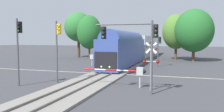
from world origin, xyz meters
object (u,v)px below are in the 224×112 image
Objects in this scene: crossing_signal_mast at (151,60)px; pine_left_background at (79,27)px; commuter_train at (138,46)px; traffic_signal_far_side at (159,45)px; crossing_gate_near at (133,72)px; elm_centre_background at (176,32)px; oak_behind_train at (89,32)px; traffic_signal_near_right at (135,39)px; oak_far_right at (194,31)px; crossing_gate_far at (97,57)px; traffic_signal_median at (58,42)px; traffic_signal_near_left at (18,41)px.

crossing_signal_mast is 35.92m from pine_left_background.
traffic_signal_far_side is (5.06, -9.33, 0.48)m from commuter_train.
commuter_train is at bearing 99.95° from crossing_gate_near.
elm_centre_background is 18.14m from oak_behind_train.
elm_centre_background is at bearing 81.48° from traffic_signal_far_side.
oak_far_right is (5.46, 28.68, 1.57)m from traffic_signal_near_right.
crossing_gate_far is at bearing 125.93° from crossing_signal_mast.
traffic_signal_near_right is (5.01, -27.16, 1.48)m from commuter_train.
oak_far_right is at bearing 8.22° from commuter_train.
pine_left_background is at bearing -176.88° from elm_centre_background.
crossing_gate_far is at bearing 120.58° from traffic_signal_near_right.
crossing_gate_near is at bearing -95.30° from elm_centre_background.
crossing_gate_far is 1.10× the size of traffic_signal_median.
crossing_gate_far is at bearing -166.70° from traffic_signal_far_side.
oak_far_right reaches higher than traffic_signal_near_left.
crossing_signal_mast is 0.44× the size of oak_behind_train.
pine_left_background reaches higher than oak_far_right.
traffic_signal_median is at bearing -67.92° from pine_left_background.
traffic_signal_far_side is at bearing 89.84° from traffic_signal_near_right.
elm_centre_background reaches higher than crossing_gate_far.
pine_left_background is 1.12× the size of oak_behind_train.
commuter_train is 4.58× the size of oak_behind_train.
traffic_signal_near_left reaches higher than crossing_gate_far.
crossing_signal_mast is 0.41× the size of oak_far_right.
traffic_signal_median is at bearing -116.81° from traffic_signal_far_side.
crossing_signal_mast is at bearing -99.15° from oak_far_right.
oak_far_right is at bearing 41.57° from crossing_gate_far.
pine_left_background is (-10.27, 14.87, 5.57)m from crossing_gate_far.
pine_left_background is at bearing 123.64° from crossing_gate_near.
pine_left_background is (-14.50, 3.34, 4.19)m from commuter_train.
oak_behind_train is at bearing 118.24° from crossing_gate_far.
traffic_signal_near_left is 32.39m from pine_left_background.
crossing_gate_near is 0.97× the size of traffic_signal_near_left.
elm_centre_background is (7.14, 4.52, 2.97)m from commuter_train.
traffic_signal_median is at bearing -179.16° from crossing_gate_near.
crossing_gate_near is at bearing 157.41° from crossing_signal_mast.
traffic_signal_near_right is 0.61× the size of oak_behind_train.
pine_left_background is at bearing 122.61° from traffic_signal_near_right.
oak_far_right is 1.07× the size of oak_behind_train.
commuter_train is at bearing -147.66° from elm_centre_background.
oak_far_right is (15.89, 29.13, 1.78)m from traffic_signal_near_left.
traffic_signal_near_left is at bearing -135.22° from traffic_signal_median.
commuter_train reaches higher than traffic_signal_far_side.
elm_centre_background reaches higher than crossing_signal_mast.
crossing_signal_mast is at bearing -86.45° from traffic_signal_far_side.
traffic_signal_near_right is 31.79m from elm_centre_background.
oak_far_right is at bearing 61.39° from traffic_signal_near_left.
crossing_gate_near is 3.62m from traffic_signal_near_right.
traffic_signal_median is (2.48, 2.46, -0.06)m from traffic_signal_near_left.
traffic_signal_median is 0.65× the size of oak_behind_train.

